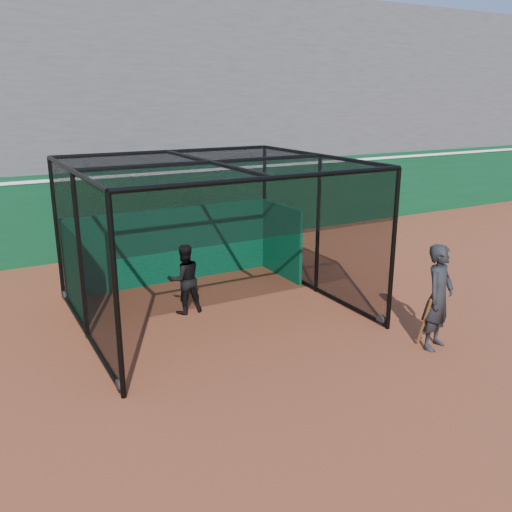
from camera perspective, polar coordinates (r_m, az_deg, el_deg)
ground at (r=9.55m, az=0.21°, el=-11.98°), size 120.00×120.00×0.00m
outfield_wall at (r=16.68m, az=-14.22°, el=4.64°), size 50.00×0.50×2.50m
grandstand at (r=20.03m, az=-17.83°, el=15.46°), size 50.00×7.85×8.95m
batting_cage at (r=11.50m, az=-4.65°, el=1.69°), size 5.54×5.16×3.27m
batter at (r=11.79m, az=-7.54°, el=-2.41°), size 0.75×0.59×1.54m
on_deck_player at (r=10.54m, az=18.64°, el=-4.15°), size 0.85×0.70×2.00m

